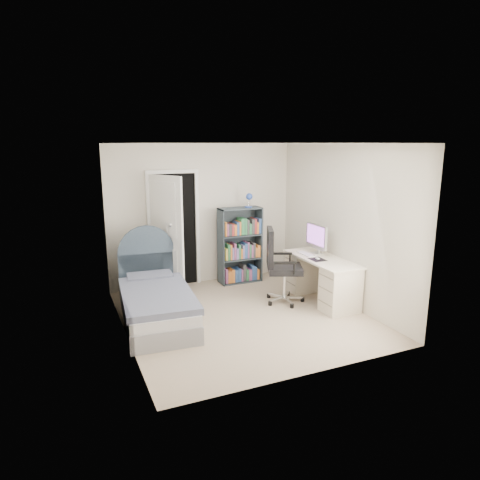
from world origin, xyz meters
name	(u,v)px	position (x,y,z in m)	size (l,w,h in m)	color
room_shell	(244,233)	(0.00, 0.00, 1.25)	(3.50, 3.70, 2.60)	tan
door	(169,232)	(-0.70, 1.54, 1.03)	(0.92, 0.76, 2.06)	black
bed	(156,301)	(-1.21, 0.40, 0.28)	(1.09, 2.06, 1.22)	gray
nightstand	(140,270)	(-1.21, 1.59, 0.41)	(0.43, 0.43, 0.62)	tan
floor_lamp	(170,266)	(-0.77, 1.29, 0.51)	(0.18, 0.18, 1.24)	silver
bookcase	(241,248)	(0.61, 1.51, 0.64)	(0.77, 0.33, 1.63)	#38444C
desk	(321,277)	(1.41, 0.09, 0.39)	(0.59, 1.46, 1.20)	beige
office_chair	(279,262)	(0.75, 0.31, 0.66)	(0.70, 0.70, 1.20)	silver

